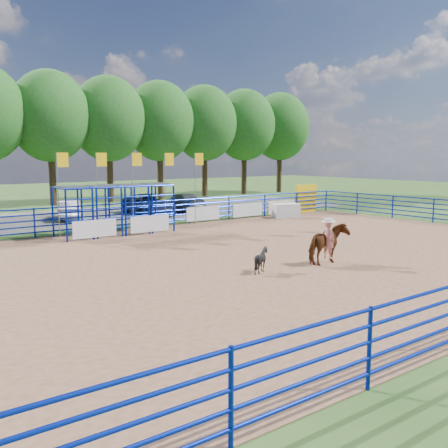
{
  "coord_description": "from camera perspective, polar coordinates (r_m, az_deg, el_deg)",
  "views": [
    {
      "loc": [
        -12.9,
        -15.14,
        4.06
      ],
      "look_at": [
        -1.02,
        1.0,
        1.3
      ],
      "focal_mm": 40.0,
      "sensor_mm": 36.0,
      "label": 1
    }
  ],
  "objects": [
    {
      "name": "treeline",
      "position": [
        43.26,
        -19.33,
        12.01
      ],
      "size": [
        56.4,
        6.4,
        11.24
      ],
      "color": "#3F2B19",
      "rests_on": "ground"
    },
    {
      "name": "chute_assembly",
      "position": [
        26.53,
        -11.66,
        1.62
      ],
      "size": [
        19.32,
        2.41,
        4.2
      ],
      "color": "#071D9F",
      "rests_on": "ground"
    },
    {
      "name": "arena_dirt",
      "position": [
        20.3,
        4.0,
        -3.69
      ],
      "size": [
        30.0,
        20.0,
        0.02
      ],
      "primitive_type": "cube",
      "color": "#95684A",
      "rests_on": "ground"
    },
    {
      "name": "horse_and_rider",
      "position": [
        18.98,
        11.81,
        -1.96
      ],
      "size": [
        1.87,
        1.02,
        2.42
      ],
      "color": "#623013",
      "rests_on": "arena_dirt"
    },
    {
      "name": "perimeter_fence",
      "position": [
        20.16,
        4.02,
        -1.63
      ],
      "size": [
        30.1,
        20.1,
        1.5
      ],
      "color": "#071D9F",
      "rests_on": "ground"
    },
    {
      "name": "gravel_strip",
      "position": [
        34.87,
        -14.39,
        0.91
      ],
      "size": [
        40.0,
        10.0,
        0.01
      ],
      "primitive_type": "cube",
      "color": "slate",
      "rests_on": "ground"
    },
    {
      "name": "ground",
      "position": [
        20.3,
        4.0,
        -3.72
      ],
      "size": [
        120.0,
        120.0,
        0.0
      ],
      "primitive_type": "plane",
      "color": "#406227",
      "rests_on": "ground"
    },
    {
      "name": "car_d",
      "position": [
        36.42,
        -4.71,
        2.47
      ],
      "size": [
        2.19,
        4.68,
        1.32
      ],
      "primitive_type": "imported",
      "rotation": [
        0.0,
        0.0,
        3.07
      ],
      "color": "#4E4E50",
      "rests_on": "gravel_strip"
    },
    {
      "name": "car_c",
      "position": [
        34.74,
        -8.62,
        2.24
      ],
      "size": [
        2.79,
        5.31,
        1.43
      ],
      "primitive_type": "imported",
      "rotation": [
        0.0,
        0.0,
        -0.08
      ],
      "color": "#161C38",
      "rests_on": "gravel_strip"
    },
    {
      "name": "calf",
      "position": [
        17.43,
        4.28,
        -4.1
      ],
      "size": [
        0.95,
        0.89,
        0.88
      ],
      "primitive_type": "imported",
      "rotation": [
        0.0,
        0.0,
        1.31
      ],
      "color": "black",
      "rests_on": "arena_dirt"
    },
    {
      "name": "car_b",
      "position": [
        33.34,
        -17.37,
        1.58
      ],
      "size": [
        2.41,
        4.02,
        1.25
      ],
      "primitive_type": "imported",
      "rotation": [
        0.0,
        0.0,
        2.83
      ],
      "color": "#94979C",
      "rests_on": "gravel_strip"
    },
    {
      "name": "announcer_table",
      "position": [
        32.95,
        7.09,
        1.53
      ],
      "size": [
        1.87,
        1.33,
        0.91
      ],
      "primitive_type": "cube",
      "rotation": [
        0.0,
        0.0,
        -0.35
      ],
      "color": "white",
      "rests_on": "arena_dirt"
    }
  ]
}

